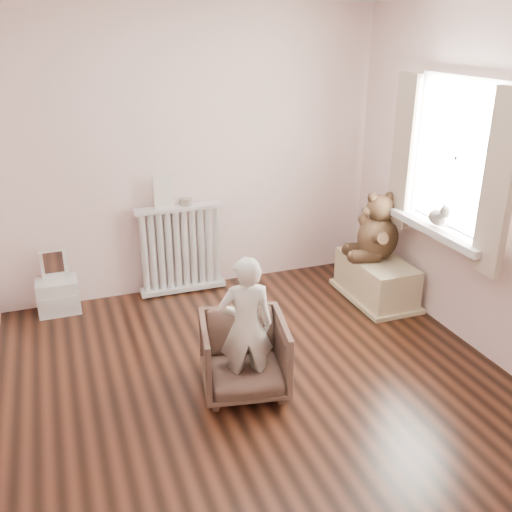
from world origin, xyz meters
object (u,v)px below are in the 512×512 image
object	(u,v)px
teddy_bear	(378,229)
armchair	(244,356)
radiator	(182,254)
toy_vanity	(57,284)
toy_bench	(376,278)
plush_cat	(439,214)
child	(246,327)

from	to	relation	value
teddy_bear	armchair	bearing A→B (deg)	-136.56
radiator	armchair	world-z (taller)	radiator
toy_vanity	armchair	bearing A→B (deg)	-54.84
toy_vanity	teddy_bear	xyz separation A→B (m)	(2.83, -0.68, 0.40)
toy_vanity	toy_bench	xyz separation A→B (m)	(2.82, -0.73, -0.08)
toy_bench	teddy_bear	bearing A→B (deg)	77.04
armchair	plush_cat	size ratio (longest dim) A/B	2.51
radiator	toy_bench	size ratio (longest dim) A/B	1.04
armchair	plush_cat	world-z (taller)	plush_cat
toy_vanity	plush_cat	bearing A→B (deg)	-24.30
plush_cat	radiator	bearing A→B (deg)	132.13
radiator	armchair	distance (m)	1.71
toy_bench	plush_cat	xyz separation A→B (m)	(0.14, -0.61, 0.80)
armchair	toy_vanity	bearing A→B (deg)	135.77
armchair	teddy_bear	size ratio (longest dim) A/B	0.97
teddy_bear	plush_cat	distance (m)	0.74
teddy_bear	child	bearing A→B (deg)	-135.30
plush_cat	toy_vanity	bearing A→B (deg)	144.79
toy_vanity	plush_cat	distance (m)	3.32
toy_vanity	plush_cat	size ratio (longest dim) A/B	2.38
armchair	plush_cat	bearing A→B (deg)	21.62
radiator	toy_vanity	distance (m)	1.15
child	armchair	bearing A→B (deg)	-79.38
toy_vanity	armchair	distance (m)	2.05
teddy_bear	plush_cat	xyz separation A→B (m)	(0.13, -0.66, 0.33)
radiator	child	distance (m)	1.76
child	plush_cat	xyz separation A→B (m)	(1.77, 0.39, 0.47)
child	teddy_bear	bearing A→B (deg)	-136.82
radiator	toy_vanity	world-z (taller)	radiator
plush_cat	armchair	bearing A→B (deg)	-179.91
toy_bench	plush_cat	distance (m)	1.01
radiator	teddy_bear	distance (m)	1.85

